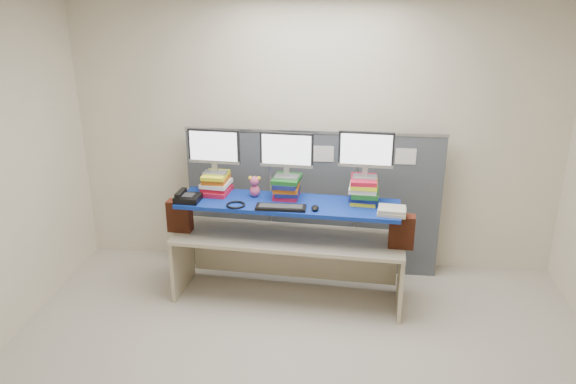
# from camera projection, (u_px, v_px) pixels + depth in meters

# --- Properties ---
(room) EXTENTS (5.00, 4.00, 2.80)m
(room) POSITION_uv_depth(u_px,v_px,m) (297.00, 212.00, 3.88)
(room) COLOR beige
(room) RESTS_ON ground
(cubicle_partition) EXTENTS (2.60, 0.06, 1.53)m
(cubicle_partition) POSITION_uv_depth(u_px,v_px,m) (313.00, 202.00, 5.76)
(cubicle_partition) COLOR #444950
(cubicle_partition) RESTS_ON ground
(desk) EXTENTS (2.20, 0.77, 0.66)m
(desk) POSITION_uv_depth(u_px,v_px,m) (288.00, 249.00, 5.31)
(desk) COLOR #BDAF90
(desk) RESTS_ON ground
(brick_pier_left) EXTENTS (0.23, 0.14, 0.31)m
(brick_pier_left) POSITION_uv_depth(u_px,v_px,m) (180.00, 216.00, 5.33)
(brick_pier_left) COLOR maroon
(brick_pier_left) RESTS_ON desk
(brick_pier_right) EXTENTS (0.23, 0.14, 0.31)m
(brick_pier_right) POSITION_uv_depth(u_px,v_px,m) (402.00, 231.00, 4.99)
(brick_pier_right) COLOR maroon
(brick_pier_right) RESTS_ON desk
(blue_board) EXTENTS (2.06, 0.64, 0.04)m
(blue_board) POSITION_uv_depth(u_px,v_px,m) (288.00, 204.00, 5.15)
(blue_board) COLOR navy
(blue_board) RESTS_ON brick_pier_left
(book_stack_left) EXTENTS (0.28, 0.32, 0.20)m
(book_stack_left) POSITION_uv_depth(u_px,v_px,m) (216.00, 183.00, 5.33)
(book_stack_left) COLOR red
(book_stack_left) RESTS_ON blue_board
(book_stack_center) EXTENTS (0.27, 0.32, 0.20)m
(book_stack_center) POSITION_uv_depth(u_px,v_px,m) (287.00, 187.00, 5.23)
(book_stack_center) COLOR red
(book_stack_center) RESTS_ON blue_board
(book_stack_right) EXTENTS (0.28, 0.31, 0.24)m
(book_stack_right) POSITION_uv_depth(u_px,v_px,m) (364.00, 190.00, 5.10)
(book_stack_right) COLOR yellow
(book_stack_right) RESTS_ON blue_board
(monitor_left) EXTENTS (0.49, 0.15, 0.43)m
(monitor_left) POSITION_uv_depth(u_px,v_px,m) (214.00, 149.00, 5.21)
(monitor_left) COLOR #A2A2A7
(monitor_left) RESTS_ON book_stack_left
(monitor_center) EXTENTS (0.49, 0.15, 0.43)m
(monitor_center) POSITION_uv_depth(u_px,v_px,m) (287.00, 152.00, 5.10)
(monitor_center) COLOR #A2A2A7
(monitor_center) RESTS_ON book_stack_center
(monitor_right) EXTENTS (0.49, 0.15, 0.43)m
(monitor_right) POSITION_uv_depth(u_px,v_px,m) (366.00, 152.00, 4.97)
(monitor_right) COLOR #A2A2A7
(monitor_right) RESTS_ON book_stack_right
(keyboard) EXTENTS (0.45, 0.15, 0.03)m
(keyboard) POSITION_uv_depth(u_px,v_px,m) (281.00, 207.00, 4.99)
(keyboard) COLOR black
(keyboard) RESTS_ON blue_board
(mouse) EXTENTS (0.10, 0.13, 0.04)m
(mouse) POSITION_uv_depth(u_px,v_px,m) (315.00, 208.00, 4.96)
(mouse) COLOR black
(mouse) RESTS_ON blue_board
(desk_phone) EXTENTS (0.23, 0.21, 0.09)m
(desk_phone) POSITION_uv_depth(u_px,v_px,m) (187.00, 197.00, 5.15)
(desk_phone) COLOR black
(desk_phone) RESTS_ON blue_board
(headset) EXTENTS (0.22, 0.22, 0.02)m
(headset) POSITION_uv_depth(u_px,v_px,m) (236.00, 205.00, 5.05)
(headset) COLOR black
(headset) RESTS_ON blue_board
(plush_toy) EXTENTS (0.12, 0.09, 0.20)m
(plush_toy) POSITION_uv_depth(u_px,v_px,m) (255.00, 186.00, 5.24)
(plush_toy) COLOR #CF4E7A
(plush_toy) RESTS_ON blue_board
(binder_stack) EXTENTS (0.26, 0.22, 0.06)m
(binder_stack) POSITION_uv_depth(u_px,v_px,m) (392.00, 211.00, 4.87)
(binder_stack) COLOR beige
(binder_stack) RESTS_ON blue_board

